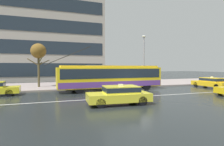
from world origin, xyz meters
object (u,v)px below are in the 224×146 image
(taxi_oncoming_near, at_px, (119,94))
(pedestrian_approaching_curb, at_px, (74,74))
(pedestrian_at_shelter, at_px, (81,74))
(street_lamp, at_px, (144,56))
(taxi_cross_traffic, at_px, (211,82))
(bus_shelter, at_px, (100,71))
(trolleybus, at_px, (111,77))
(street_tree_bare, at_px, (38,52))

(taxi_oncoming_near, xyz_separation_m, pedestrian_approaching_curb, (-1.71, 11.55, 0.99))
(pedestrian_at_shelter, xyz_separation_m, street_lamp, (8.31, -0.73, 2.34))
(taxi_cross_traffic, bearing_deg, pedestrian_at_shelter, 161.59)
(bus_shelter, distance_m, street_lamp, 6.18)
(pedestrian_approaching_curb, bearing_deg, bus_shelter, -18.56)
(trolleybus, height_order, street_lamp, street_lamp)
(pedestrian_at_shelter, bearing_deg, bus_shelter, 1.10)
(trolleybus, xyz_separation_m, taxi_oncoming_near, (-1.75, -7.07, -0.81))
(bus_shelter, bearing_deg, trolleybus, -85.95)
(bus_shelter, distance_m, pedestrian_approaching_curb, 3.42)
(taxi_oncoming_near, distance_m, street_lamp, 12.60)
(trolleybus, distance_m, pedestrian_approaching_curb, 5.67)
(pedestrian_at_shelter, relative_size, pedestrian_approaching_curb, 1.06)
(taxi_oncoming_near, height_order, pedestrian_approaching_curb, pedestrian_approaching_curb)
(taxi_cross_traffic, bearing_deg, street_lamp, 148.06)
(taxi_cross_traffic, distance_m, taxi_oncoming_near, 15.28)
(street_lamp, xyz_separation_m, street_tree_bare, (-13.21, 2.28, 0.35))
(taxi_oncoming_near, bearing_deg, street_tree_bare, 116.18)
(taxi_oncoming_near, distance_m, bus_shelter, 10.67)
(taxi_cross_traffic, height_order, pedestrian_at_shelter, pedestrian_at_shelter)
(pedestrian_approaching_curb, xyz_separation_m, street_tree_bare, (-4.17, 0.42, 2.74))
(pedestrian_at_shelter, bearing_deg, pedestrian_approaching_curb, 122.52)
(taxi_cross_traffic, height_order, pedestrian_approaching_curb, pedestrian_approaching_curb)
(trolleybus, relative_size, street_lamp, 1.89)
(taxi_oncoming_near, bearing_deg, pedestrian_at_shelter, 95.42)
(pedestrian_at_shelter, distance_m, street_lamp, 8.67)
(pedestrian_approaching_curb, bearing_deg, street_tree_bare, 174.31)
(trolleybus, height_order, pedestrian_approaching_curb, trolleybus)
(bus_shelter, relative_size, pedestrian_approaching_curb, 1.90)
(taxi_oncoming_near, height_order, pedestrian_at_shelter, pedestrian_at_shelter)
(taxi_oncoming_near, distance_m, street_tree_bare, 13.84)
(street_tree_bare, bearing_deg, trolleybus, -32.68)
(bus_shelter, relative_size, street_tree_bare, 0.69)
(street_lamp, bearing_deg, street_tree_bare, 170.21)
(taxi_oncoming_near, distance_m, pedestrian_approaching_curb, 11.71)
(taxi_cross_traffic, bearing_deg, street_tree_bare, 161.80)
(street_lamp, bearing_deg, taxi_cross_traffic, -31.94)
(trolleybus, distance_m, pedestrian_at_shelter, 4.34)
(street_lamp, height_order, street_tree_bare, street_lamp)
(taxi_cross_traffic, bearing_deg, bus_shelter, 158.12)
(taxi_oncoming_near, xyz_separation_m, pedestrian_at_shelter, (-0.99, 10.42, 1.03))
(bus_shelter, height_order, pedestrian_approaching_curb, bus_shelter)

